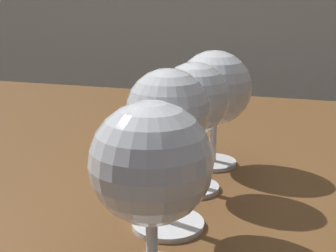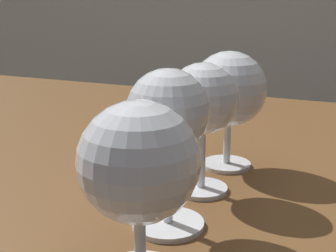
% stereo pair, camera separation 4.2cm
% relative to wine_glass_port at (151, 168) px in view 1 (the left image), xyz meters
% --- Properties ---
extents(dining_table, '(1.52, 0.81, 0.71)m').
position_rel_wine_glass_port_xyz_m(dining_table, '(0.01, 0.28, -0.17)').
color(dining_table, brown).
rests_on(dining_table, ground_plane).
extents(wine_glass_port, '(0.09, 0.09, 0.14)m').
position_rel_wine_glass_port_xyz_m(wine_glass_port, '(0.00, 0.00, 0.00)').
color(wine_glass_port, white).
rests_on(wine_glass_port, dining_table).
extents(wine_glass_merlot, '(0.07, 0.07, 0.15)m').
position_rel_wine_glass_port_xyz_m(wine_glass_merlot, '(-0.01, 0.09, 0.02)').
color(wine_glass_merlot, white).
rests_on(wine_glass_merlot, dining_table).
extents(wine_glass_white, '(0.08, 0.08, 0.14)m').
position_rel_wine_glass_port_xyz_m(wine_glass_white, '(-0.01, 0.18, 0.01)').
color(wine_glass_white, white).
rests_on(wine_glass_white, dining_table).
extents(wine_glass_amber, '(0.09, 0.09, 0.14)m').
position_rel_wine_glass_port_xyz_m(wine_glass_amber, '(-0.01, 0.26, 0.01)').
color(wine_glass_amber, white).
rests_on(wine_glass_amber, dining_table).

